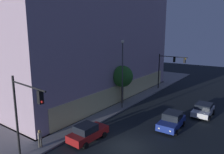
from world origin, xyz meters
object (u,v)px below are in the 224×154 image
at_px(traffic_light_near_corner, 24,108).
at_px(sidewalk_tree, 122,76).
at_px(car_blue, 172,121).
at_px(traffic_light_far_corner, 169,65).
at_px(car_white, 203,110).
at_px(street_lamp_sidewalk, 122,67).
at_px(car_red, 88,132).
at_px(pedestrian_waiting, 40,137).
at_px(modern_building, 60,32).

relative_size(traffic_light_near_corner, sidewalk_tree, 1.22).
bearing_deg(car_blue, traffic_light_near_corner, 151.95).
xyz_separation_m(traffic_light_far_corner, sidewalk_tree, (-11.43, 2.73, -0.67)).
height_order(traffic_light_near_corner, car_blue, traffic_light_near_corner).
bearing_deg(traffic_light_near_corner, car_white, -25.36).
bearing_deg(street_lamp_sidewalk, car_red, -167.23).
distance_m(car_red, car_blue, 9.34).
distance_m(pedestrian_waiting, car_blue, 13.70).
bearing_deg(car_blue, modern_building, 77.38).
relative_size(street_lamp_sidewalk, sidewalk_tree, 1.66).
relative_size(street_lamp_sidewalk, car_red, 2.18).
distance_m(car_blue, car_white, 6.17).
bearing_deg(sidewalk_tree, car_white, -79.48).
xyz_separation_m(sidewalk_tree, car_white, (2.03, -10.92, -3.36)).
xyz_separation_m(traffic_light_far_corner, car_blue, (-15.24, -6.18, -3.97)).
bearing_deg(pedestrian_waiting, car_red, -34.71).
height_order(sidewalk_tree, car_blue, sidewalk_tree).
height_order(traffic_light_near_corner, traffic_light_far_corner, traffic_light_near_corner).
distance_m(car_red, car_white, 15.32).
relative_size(modern_building, street_lamp_sidewalk, 3.45).
bearing_deg(traffic_light_near_corner, modern_building, 42.54).
xyz_separation_m(street_lamp_sidewalk, sidewalk_tree, (1.73, 1.10, -1.71)).
bearing_deg(sidewalk_tree, car_red, -163.84).
xyz_separation_m(traffic_light_far_corner, street_lamp_sidewalk, (-13.16, 1.63, 1.04)).
bearing_deg(car_blue, sidewalk_tree, 66.86).
bearing_deg(pedestrian_waiting, modern_building, 43.72).
height_order(sidewalk_tree, car_white, sidewalk_tree).
bearing_deg(car_blue, car_white, -18.92).
relative_size(traffic_light_far_corner, pedestrian_waiting, 3.96).
distance_m(street_lamp_sidewalk, car_white, 11.67).
xyz_separation_m(traffic_light_far_corner, pedestrian_waiting, (-26.26, 1.96, -3.71)).
bearing_deg(street_lamp_sidewalk, car_white, -69.04).
distance_m(pedestrian_waiting, car_red, 4.37).
bearing_deg(street_lamp_sidewalk, modern_building, 78.50).
height_order(traffic_light_far_corner, car_white, traffic_light_far_corner).
bearing_deg(car_red, car_blue, -37.29).
height_order(modern_building, car_red, modern_building).
bearing_deg(sidewalk_tree, street_lamp_sidewalk, -147.54).
height_order(traffic_light_near_corner, pedestrian_waiting, traffic_light_near_corner).
xyz_separation_m(traffic_light_near_corner, sidewalk_tree, (16.83, 1.98, -0.54)).
bearing_deg(traffic_light_far_corner, modern_building, 119.42).
bearing_deg(car_red, traffic_light_far_corner, 1.32).
bearing_deg(traffic_light_near_corner, sidewalk_tree, 6.70).
height_order(traffic_light_far_corner, sidewalk_tree, traffic_light_far_corner).
distance_m(traffic_light_far_corner, street_lamp_sidewalk, 13.30).
distance_m(traffic_light_near_corner, traffic_light_far_corner, 28.27).
relative_size(sidewalk_tree, pedestrian_waiting, 3.42).
xyz_separation_m(traffic_light_far_corner, car_red, (-22.67, -0.52, -4.01)).
height_order(traffic_light_near_corner, street_lamp_sidewalk, street_lamp_sidewalk).
bearing_deg(car_red, sidewalk_tree, 16.16).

